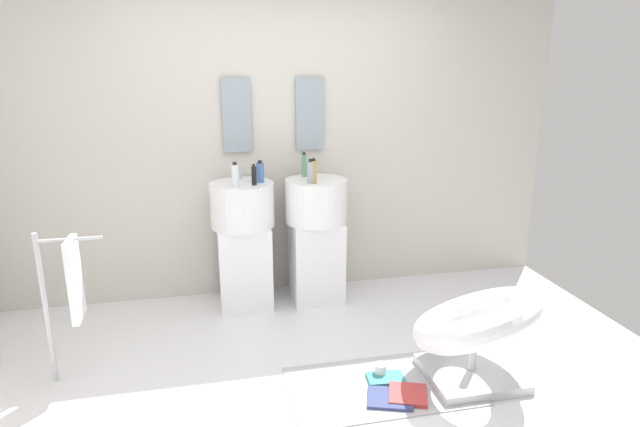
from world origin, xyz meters
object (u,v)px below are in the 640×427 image
object	(u,v)px
lounge_chair	(475,327)
soap_bottle_amber	(314,172)
magazine_red	(408,395)
towel_rack	(70,283)
pedestal_sink_right	(316,235)
pedestal_sink_left	(244,240)
soap_bottle_green	(304,165)
soap_bottle_clear	(235,176)
soap_bottle_black	(254,175)
magazine_teal	(386,378)
soap_bottle_grey	(311,172)
magazine_navy	(390,398)
soap_bottle_blue	(260,172)
coffee_mug	(380,370)

from	to	relation	value
lounge_chair	soap_bottle_amber	xyz separation A→B (m)	(-0.73, 1.23, 0.74)
lounge_chair	magazine_red	bearing A→B (deg)	-166.36
towel_rack	pedestal_sink_right	bearing A→B (deg)	26.72
pedestal_sink_left	lounge_chair	distance (m)	1.87
magazine_red	soap_bottle_green	xyz separation A→B (m)	(-0.30, 1.60, 1.07)
pedestal_sink_left	soap_bottle_clear	bearing A→B (deg)	-111.03
pedestal_sink_left	pedestal_sink_right	size ratio (longest dim) A/B	1.00
pedestal_sink_left	soap_bottle_black	distance (m)	0.54
pedestal_sink_left	soap_bottle_clear	xyz separation A→B (m)	(-0.05, -0.14, 0.54)
magazine_teal	soap_bottle_green	world-z (taller)	soap_bottle_green
magazine_teal	soap_bottle_grey	size ratio (longest dim) A/B	1.19
pedestal_sink_right	magazine_teal	distance (m)	1.39
towel_rack	soap_bottle_amber	distance (m)	1.82
magazine_navy	soap_bottle_green	size ratio (longest dim) A/B	1.30
magazine_navy	soap_bottle_grey	xyz separation A→B (m)	(-0.19, 1.35, 1.07)
magazine_navy	soap_bottle_blue	bearing A→B (deg)	129.44
magazine_navy	soap_bottle_black	world-z (taller)	soap_bottle_black
pedestal_sink_left	soap_bottle_grey	world-z (taller)	soap_bottle_grey
magazine_navy	soap_bottle_amber	size ratio (longest dim) A/B	1.33
pedestal_sink_right	magazine_navy	distance (m)	1.57
soap_bottle_clear	soap_bottle_black	world-z (taller)	soap_bottle_clear
pedestal_sink_right	magazine_teal	world-z (taller)	pedestal_sink_right
magazine_red	soap_bottle_grey	bearing A→B (deg)	123.05
magazine_navy	magazine_teal	size ratio (longest dim) A/B	1.14
lounge_chair	towel_rack	world-z (taller)	towel_rack
pedestal_sink_left	coffee_mug	bearing A→B (deg)	-59.46
magazine_navy	magazine_teal	world-z (taller)	magazine_teal
soap_bottle_clear	soap_bottle_blue	world-z (taller)	soap_bottle_clear
lounge_chair	towel_rack	distance (m)	2.42
pedestal_sink_left	soap_bottle_clear	world-z (taller)	soap_bottle_clear
soap_bottle_amber	soap_bottle_green	bearing A→B (deg)	95.44
towel_rack	soap_bottle_clear	size ratio (longest dim) A/B	5.07
lounge_chair	coffee_mug	bearing A→B (deg)	166.67
lounge_chair	soap_bottle_green	distance (m)	1.83
lounge_chair	soap_bottle_blue	distance (m)	1.90
magazine_red	soap_bottle_grey	size ratio (longest dim) A/B	1.16
pedestal_sink_left	magazine_teal	bearing A→B (deg)	-59.90
soap_bottle_green	soap_bottle_amber	bearing A→B (deg)	-84.56
magazine_teal	soap_bottle_amber	world-z (taller)	soap_bottle_amber
magazine_teal	coffee_mug	xyz separation A→B (m)	(-0.02, 0.05, 0.03)
coffee_mug	soap_bottle_blue	xyz separation A→B (m)	(-0.58, 1.22, 1.03)
soap_bottle_clear	soap_bottle_amber	distance (m)	0.59
soap_bottle_green	soap_bottle_black	size ratio (longest dim) A/B	1.24
magazine_teal	soap_bottle_grey	bearing A→B (deg)	106.17
magazine_navy	coffee_mug	world-z (taller)	coffee_mug
soap_bottle_clear	soap_bottle_grey	bearing A→B (deg)	0.74
soap_bottle_grey	magazine_red	bearing A→B (deg)	-77.35
pedestal_sink_right	magazine_navy	xyz separation A→B (m)	(0.12, -1.47, -0.53)
magazine_navy	soap_bottle_amber	distance (m)	1.73
soap_bottle_amber	soap_bottle_blue	bearing A→B (deg)	162.88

